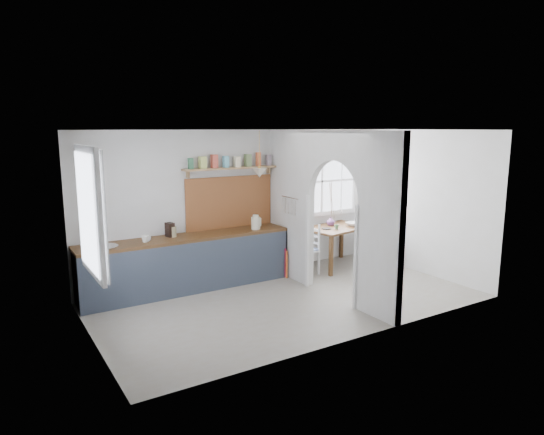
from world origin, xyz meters
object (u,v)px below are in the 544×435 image
dining_table (337,247)px  chair_left (304,249)px  chair_right (371,237)px  kettle (256,222)px  vase (331,221)px

dining_table → chair_left: chair_left is taller
chair_left → chair_right: 1.75m
dining_table → chair_right: (0.91, 0.03, 0.07)m
kettle → vase: 1.71m
chair_right → kettle: kettle is taller
kettle → chair_left: bearing=-26.7°
chair_left → kettle: kettle is taller
dining_table → kettle: kettle is taller
chair_left → chair_right: bearing=88.8°
dining_table → kettle: 1.84m
dining_table → vase: size_ratio=7.41×
dining_table → vase: 0.50m
chair_right → chair_left: bearing=99.4°
chair_left → vase: vase is taller
dining_table → kettle: bearing=166.1°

